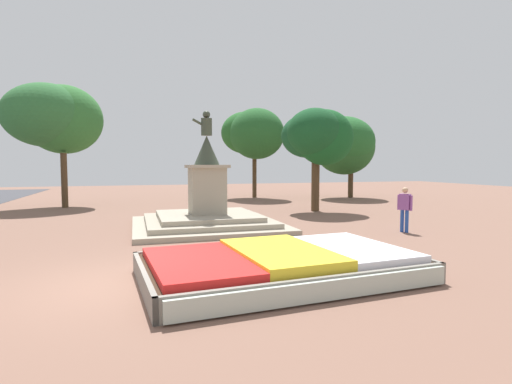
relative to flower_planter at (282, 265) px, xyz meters
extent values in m
plane|color=brown|center=(-3.53, 0.50, -0.29)|extent=(82.56, 82.56, 0.00)
cube|color=#38281C|center=(-0.01, 0.06, -0.08)|extent=(6.06, 3.78, 0.41)
cube|color=gray|center=(0.13, -1.64, -0.06)|extent=(5.99, 0.59, 0.45)
cube|color=gray|center=(-0.15, 1.76, -0.06)|extent=(5.99, 0.59, 0.45)
cube|color=gray|center=(-2.95, -0.18, -0.06)|extent=(0.39, 3.51, 0.45)
cube|color=gray|center=(2.93, 0.30, -0.06)|extent=(0.39, 3.51, 0.45)
cube|color=red|center=(-1.87, -0.09, 0.21)|extent=(2.12, 3.26, 0.16)
cube|color=yellow|center=(-0.01, 0.06, 0.24)|extent=(2.12, 3.26, 0.23)
cube|color=white|center=(1.85, 0.21, 0.21)|extent=(2.12, 3.26, 0.17)
cube|color=#B2BCAD|center=(0.14, -1.69, -0.06)|extent=(5.70, 0.67, 0.37)
cube|color=#9F9581|center=(-0.32, 7.52, -0.19)|extent=(5.73, 5.73, 0.18)
cube|color=#9E9480|center=(-0.32, 7.52, -0.01)|extent=(4.76, 4.76, 0.18)
cube|color=#9F9580|center=(-0.32, 7.52, 0.17)|extent=(3.79, 3.79, 0.18)
cube|color=#9E937F|center=(-0.32, 7.52, 1.17)|extent=(1.33, 1.33, 1.82)
cube|color=#9E937F|center=(-0.32, 7.52, 2.14)|extent=(1.57, 1.57, 0.12)
cone|color=#384233|center=(-0.32, 7.52, 2.78)|extent=(1.00, 1.00, 1.15)
cylinder|color=#384233|center=(-0.32, 7.52, 3.69)|extent=(0.43, 0.43, 0.67)
sphere|color=#384233|center=(-0.32, 7.52, 4.17)|extent=(0.29, 0.29, 0.29)
cylinder|color=#384233|center=(-0.59, 7.51, 3.82)|extent=(0.61, 0.13, 0.38)
cylinder|color=#264CA5|center=(6.40, 4.32, 0.13)|extent=(0.13, 0.13, 0.83)
cylinder|color=#264CA5|center=(6.48, 4.16, 0.13)|extent=(0.13, 0.13, 0.83)
cube|color=#8C4C99|center=(6.44, 4.24, 0.84)|extent=(0.37, 0.44, 0.59)
cylinder|color=#8C4C99|center=(6.33, 4.45, 0.81)|extent=(0.09, 0.09, 0.56)
cylinder|color=#8C4C99|center=(6.55, 4.03, 0.81)|extent=(0.09, 0.09, 0.56)
sphere|color=tan|center=(6.44, 4.24, 1.28)|extent=(0.22, 0.22, 0.22)
cylinder|color=#4C3823|center=(5.65, 20.82, 1.24)|extent=(0.32, 0.32, 3.06)
ellipsoid|color=#235927|center=(5.54, 19.83, 4.45)|extent=(3.98, 4.04, 3.69)
ellipsoid|color=#245C25|center=(5.09, 21.04, 4.59)|extent=(3.83, 3.52, 3.17)
cylinder|color=#4C3823|center=(6.22, 11.36, 1.08)|extent=(0.43, 0.43, 2.73)
ellipsoid|color=#165022|center=(6.50, 10.91, 3.63)|extent=(3.06, 2.71, 2.92)
ellipsoid|color=#184826|center=(5.79, 11.56, 3.73)|extent=(2.80, 2.40, 2.31)
ellipsoid|color=#164923|center=(5.87, 10.76, 3.87)|extent=(2.92, 2.75, 2.49)
cylinder|color=#4C3823|center=(12.66, 18.72, 0.91)|extent=(0.38, 0.38, 2.38)
ellipsoid|color=#235E29|center=(11.81, 18.36, 3.88)|extent=(4.51, 4.67, 3.74)
ellipsoid|color=#255827|center=(11.91, 18.40, 3.55)|extent=(4.54, 4.19, 4.18)
cylinder|color=#4C3823|center=(-6.95, 17.11, 1.30)|extent=(0.35, 0.35, 3.17)
ellipsoid|color=#2F6934|center=(-7.84, 17.49, 5.04)|extent=(4.80, 4.18, 3.63)
ellipsoid|color=#306E31|center=(-7.00, 17.91, 4.87)|extent=(4.43, 4.14, 4.04)
camera|label=1|loc=(-3.08, -8.14, 2.22)|focal=28.00mm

